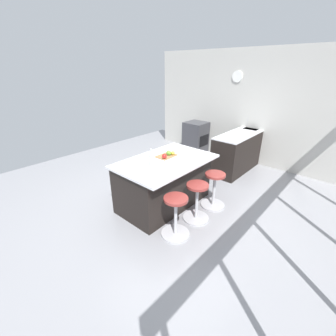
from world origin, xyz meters
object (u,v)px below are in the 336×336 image
(apple_green, at_px, (169,153))
(water_bottle, at_px, (151,160))
(oven_range, at_px, (196,137))
(stool_by_window, at_px, (214,191))
(kitchen_island, at_px, (164,182))
(stool_near_camera, at_px, (176,218))
(apple_yellow, at_px, (173,153))
(apple_red, at_px, (164,156))
(cutting_board, at_px, (166,156))
(stool_middle, at_px, (197,203))

(apple_green, height_order, water_bottle, water_bottle)
(oven_range, distance_m, stool_by_window, 3.01)
(stool_by_window, bearing_deg, apple_green, -65.09)
(kitchen_island, height_order, stool_near_camera, kitchen_island)
(apple_yellow, bearing_deg, oven_range, -153.34)
(apple_green, bearing_deg, apple_yellow, 144.72)
(apple_red, bearing_deg, apple_yellow, -178.35)
(cutting_board, height_order, apple_red, apple_red)
(kitchen_island, relative_size, stool_middle, 2.61)
(kitchen_island, distance_m, cutting_board, 0.48)
(kitchen_island, relative_size, apple_red, 19.95)
(stool_near_camera, xyz_separation_m, apple_yellow, (-0.78, -0.74, 0.64))
(stool_near_camera, bearing_deg, apple_green, -132.71)
(cutting_board, bearing_deg, apple_yellow, 145.09)
(stool_by_window, xyz_separation_m, apple_yellow, (0.30, -0.74, 0.64))
(kitchen_island, height_order, stool_by_window, kitchen_island)
(stool_by_window, relative_size, apple_red, 7.64)
(stool_by_window, distance_m, cutting_board, 1.08)
(cutting_board, height_order, apple_green, apple_green)
(apple_yellow, distance_m, water_bottle, 0.63)
(apple_red, bearing_deg, stool_middle, 89.54)
(stool_middle, height_order, apple_yellow, apple_yellow)
(water_bottle, bearing_deg, oven_range, -156.83)
(oven_range, height_order, apple_green, apple_green)
(stool_near_camera, relative_size, cutting_board, 1.83)
(oven_range, bearing_deg, water_bottle, 23.17)
(cutting_board, distance_m, apple_red, 0.16)
(water_bottle, bearing_deg, stool_near_camera, 76.07)
(apple_red, bearing_deg, cutting_board, -151.12)
(kitchen_island, bearing_deg, stool_near_camera, 53.65)
(stool_by_window, height_order, apple_red, apple_red)
(stool_middle, xyz_separation_m, apple_red, (-0.01, -0.73, 0.65))
(apple_yellow, distance_m, apple_red, 0.24)
(cutting_board, height_order, water_bottle, water_bottle)
(stool_by_window, distance_m, stool_near_camera, 1.08)
(apple_red, bearing_deg, apple_green, -163.69)
(apple_red, bearing_deg, kitchen_island, -45.59)
(stool_middle, distance_m, apple_green, 1.03)
(stool_near_camera, xyz_separation_m, apple_green, (-0.72, -0.78, 0.65))
(oven_range, relative_size, apple_red, 10.38)
(apple_green, bearing_deg, stool_by_window, 114.91)
(cutting_board, bearing_deg, apple_red, 28.88)
(cutting_board, xyz_separation_m, apple_green, (-0.04, 0.02, 0.05))
(stool_by_window, xyz_separation_m, apple_red, (0.53, -0.73, 0.65))
(oven_range, xyz_separation_m, apple_red, (2.77, 1.28, 0.51))
(kitchen_island, relative_size, apple_green, 19.23)
(stool_middle, relative_size, stool_near_camera, 1.00)
(oven_range, distance_m, apple_green, 2.92)
(apple_green, xyz_separation_m, apple_yellow, (-0.06, 0.04, -0.01))
(stool_by_window, bearing_deg, kitchen_island, -53.65)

